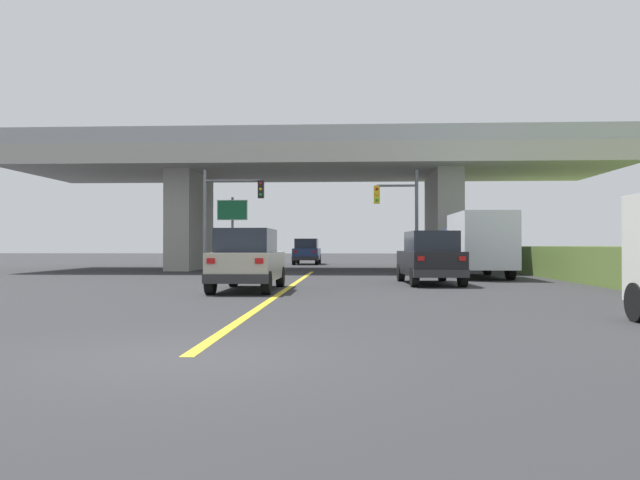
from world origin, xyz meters
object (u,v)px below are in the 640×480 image
(suv_crossing, at_px, (430,258))
(traffic_signal_nearside, at_px, (402,210))
(sedan_oncoming, at_px, (307,251))
(traffic_signal_farside, at_px, (225,206))
(highway_sign, at_px, (232,216))
(suv_lead, at_px, (248,260))
(box_truck, at_px, (478,244))

(suv_crossing, height_order, traffic_signal_nearside, traffic_signal_nearside)
(sedan_oncoming, height_order, traffic_signal_farside, traffic_signal_farside)
(sedan_oncoming, bearing_deg, traffic_signal_nearside, -68.07)
(highway_sign, bearing_deg, suv_lead, -77.29)
(traffic_signal_farside, bearing_deg, highway_sign, 92.58)
(suv_lead, relative_size, traffic_signal_farside, 0.86)
(box_truck, distance_m, traffic_signal_farside, 13.47)
(suv_lead, distance_m, traffic_signal_farside, 13.60)
(suv_lead, relative_size, suv_crossing, 0.98)
(sedan_oncoming, xyz_separation_m, highway_sign, (-3.44, -13.11, 2.17))
(suv_crossing, distance_m, traffic_signal_nearside, 9.79)
(box_truck, relative_size, traffic_signal_nearside, 1.21)
(suv_lead, relative_size, sedan_oncoming, 1.01)
(sedan_oncoming, distance_m, highway_sign, 13.73)
(suv_crossing, distance_m, highway_sign, 15.65)
(suv_crossing, distance_m, box_truck, 5.80)
(box_truck, relative_size, highway_sign, 1.57)
(sedan_oncoming, bearing_deg, box_truck, -64.95)
(suv_lead, bearing_deg, box_truck, 43.46)
(sedan_oncoming, bearing_deg, traffic_signal_farside, -101.82)
(traffic_signal_farside, distance_m, highway_sign, 2.75)
(suv_crossing, xyz_separation_m, traffic_signal_farside, (-9.81, 9.18, 2.58))
(box_truck, height_order, highway_sign, highway_sign)
(sedan_oncoming, bearing_deg, highway_sign, -104.68)
(suv_lead, xyz_separation_m, suv_crossing, (6.41, 3.73, 0.00))
(suv_lead, xyz_separation_m, traffic_signal_farside, (-3.40, 12.91, 2.58))
(box_truck, bearing_deg, suv_crossing, -119.40)
(suv_lead, height_order, box_truck, box_truck)
(sedan_oncoming, distance_m, traffic_signal_farside, 16.37)
(suv_crossing, height_order, box_truck, box_truck)
(sedan_oncoming, relative_size, traffic_signal_nearside, 0.86)
(box_truck, height_order, sedan_oncoming, box_truck)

